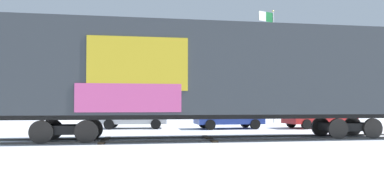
{
  "coord_description": "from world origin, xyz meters",
  "views": [
    {
      "loc": [
        -2.18,
        -14.26,
        1.49
      ],
      "look_at": [
        -0.86,
        1.72,
        1.97
      ],
      "focal_mm": 30.4,
      "sensor_mm": 36.0,
      "label": 1
    }
  ],
  "objects_px": {
    "parked_car_blue": "(228,116)",
    "parked_car_red": "(319,115)",
    "freight_car": "(215,73)",
    "flagpole": "(271,50)",
    "parked_car_silver": "(134,115)"
  },
  "relations": [
    {
      "from": "parked_car_silver",
      "to": "parked_car_blue",
      "type": "xyz_separation_m",
      "value": [
        6.12,
        -0.79,
        -0.04
      ]
    },
    {
      "from": "parked_car_blue",
      "to": "parked_car_silver",
      "type": "bearing_deg",
      "value": 172.68
    },
    {
      "from": "freight_car",
      "to": "parked_car_red",
      "type": "bearing_deg",
      "value": 39.67
    },
    {
      "from": "parked_car_blue",
      "to": "freight_car",
      "type": "bearing_deg",
      "value": -105.94
    },
    {
      "from": "freight_car",
      "to": "parked_car_blue",
      "type": "distance_m",
      "value": 7.04
    },
    {
      "from": "parked_car_silver",
      "to": "parked_car_blue",
      "type": "bearing_deg",
      "value": -7.32
    },
    {
      "from": "parked_car_blue",
      "to": "parked_car_red",
      "type": "distance_m",
      "value": 6.18
    },
    {
      "from": "parked_car_silver",
      "to": "parked_car_red",
      "type": "relative_size",
      "value": 0.86
    },
    {
      "from": "freight_car",
      "to": "parked_car_red",
      "type": "xyz_separation_m",
      "value": [
        8.02,
        6.65,
        -2.06
      ]
    },
    {
      "from": "flagpole",
      "to": "parked_car_blue",
      "type": "bearing_deg",
      "value": -127.26
    },
    {
      "from": "parked_car_blue",
      "to": "parked_car_red",
      "type": "bearing_deg",
      "value": 1.85
    },
    {
      "from": "freight_car",
      "to": "flagpole",
      "type": "bearing_deg",
      "value": 62.22
    },
    {
      "from": "flagpole",
      "to": "parked_car_blue",
      "type": "xyz_separation_m",
      "value": [
        -5.06,
        -6.66,
        -5.48
      ]
    },
    {
      "from": "parked_car_red",
      "to": "freight_car",
      "type": "bearing_deg",
      "value": -140.33
    },
    {
      "from": "parked_car_silver",
      "to": "parked_car_red",
      "type": "distance_m",
      "value": 12.31
    }
  ]
}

